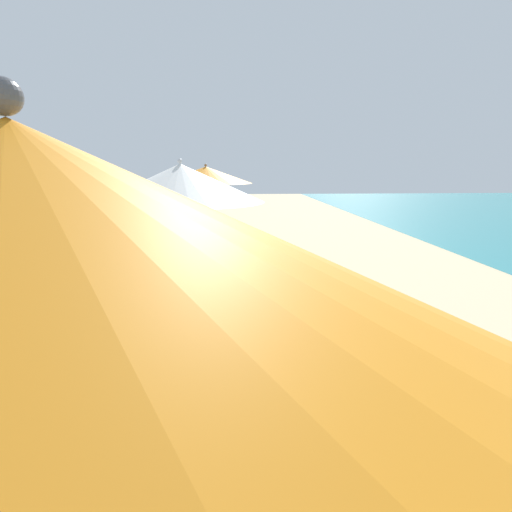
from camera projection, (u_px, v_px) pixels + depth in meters
name	position (u px, v px, depth m)	size (l,w,h in m)	color
umbrella_second	(25.00, 284.00, 0.72)	(2.32, 2.32, 2.53)	#4C4C51
umbrella_third	(181.00, 183.00, 5.13)	(2.06, 2.06, 2.48)	silver
lounger_third_shoreside	(247.00, 298.00, 6.69)	(1.43, 0.76, 0.70)	#D8593F
umbrella_farthest	(206.00, 175.00, 9.56)	(2.12, 2.12, 2.44)	olive
lounger_farthest_shoreside	(242.00, 247.00, 11.19)	(1.45, 0.90, 0.51)	yellow
lounger_farthest_inland	(229.00, 266.00, 8.84)	(1.57, 0.85, 0.57)	#D8593F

